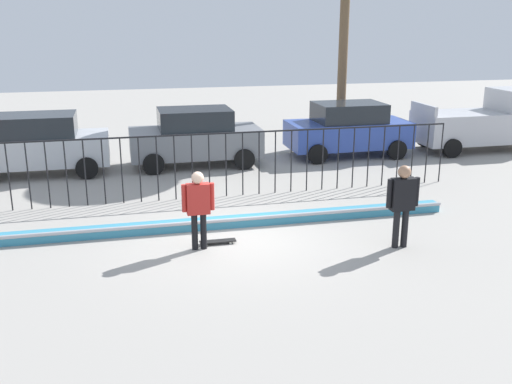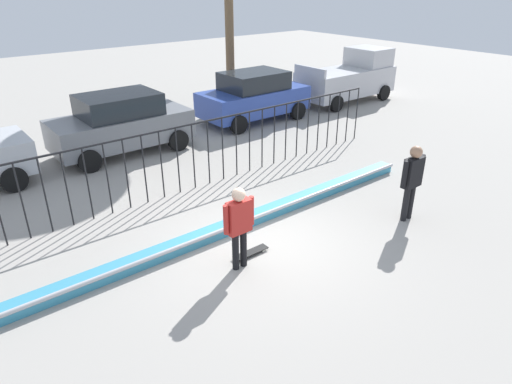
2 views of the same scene
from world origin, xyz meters
TOP-DOWN VIEW (x-y plane):
  - ground_plane at (0.00, 0.00)m, footprint 60.00×60.00m
  - bowl_coping_ledge at (0.00, 0.82)m, footprint 11.00×0.40m
  - perimeter_fence at (-0.00, 3.30)m, footprint 14.04×0.04m
  - skateboarder at (-0.81, -0.41)m, footprint 0.69×0.26m
  - skateboard at (-0.38, -0.22)m, footprint 0.80×0.20m
  - camera_operator at (3.41, -1.30)m, footprint 0.73×0.28m
  - parked_car_silver at (-4.83, 7.03)m, footprint 4.30×2.12m
  - parked_car_gray at (0.12, 7.08)m, footprint 4.30×2.12m
  - parked_car_blue at (5.61, 7.23)m, footprint 4.30×2.12m
  - pickup_truck at (10.93, 7.04)m, footprint 4.70×2.12m

SIDE VIEW (x-z plane):
  - ground_plane at x=0.00m, z-range 0.00..0.00m
  - skateboard at x=-0.38m, z-range 0.02..0.10m
  - bowl_coping_ledge at x=0.00m, z-range -0.01..0.25m
  - parked_car_silver at x=-4.83m, z-range 0.02..1.92m
  - parked_car_gray at x=0.12m, z-range 0.02..1.92m
  - parked_car_blue at x=5.61m, z-range 0.02..1.92m
  - skateboarder at x=-0.81m, z-range 0.17..1.88m
  - pickup_truck at x=10.93m, z-range -0.08..2.16m
  - camera_operator at x=3.41m, z-range 0.18..2.00m
  - perimeter_fence at x=0.00m, z-range 0.21..2.00m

